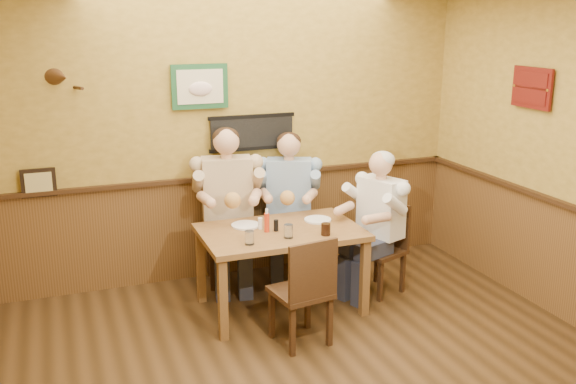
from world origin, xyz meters
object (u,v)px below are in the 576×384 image
Objects in this scene: hot_sauce_bottle at (267,222)px; water_glass_mid at (288,231)px; chair_back_left at (228,235)px; pepper_shaker at (276,225)px; chair_back_right at (289,229)px; chair_right_end at (379,249)px; diner_tan_shirt at (228,215)px; cola_tumbler at (326,229)px; dining_table at (281,239)px; water_glass_left at (249,238)px; diner_white_elder at (380,230)px; diner_blue_polo at (289,211)px; salt_shaker at (260,223)px; chair_near_side at (300,289)px.

water_glass_mid is at bearing -60.56° from hot_sauce_bottle.
pepper_shaker is (0.23, -0.77, 0.31)m from chair_back_left.
chair_right_end is at bearing -28.58° from chair_back_right.
diner_tan_shirt is 13.27× the size of cola_tumbler.
water_glass_left is (-0.37, -0.27, 0.15)m from dining_table.
diner_white_elder is 10.69× the size of water_glass_left.
diner_blue_polo is at bearing 86.50° from cola_tumbler.
cola_tumbler is 0.59m from salt_shaker.
diner_blue_polo is at bearing 62.29° from pepper_shaker.
dining_table is 1.03m from chair_right_end.
salt_shaker is (-1.16, 0.07, 0.18)m from diner_white_elder.
chair_back_right reaches higher than salt_shaker.
dining_table is 0.80m from diner_tan_shirt.
salt_shaker is (-1.16, 0.07, 0.37)m from chair_right_end.
diner_white_elder reaches higher than water_glass_left.
chair_near_side is at bearing -79.30° from chair_right_end.
chair_back_left is 0.70× the size of diner_tan_shirt.
chair_back_left reaches higher than chair_right_end.
chair_near_side reaches higher than water_glass_mid.
pepper_shaker is at bearing 100.77° from water_glass_mid.
diner_blue_polo is (0.65, 0.04, 0.17)m from chair_back_left.
diner_white_elder is 10.56× the size of water_glass_mid.
chair_right_end is at bearing 1.43° from hot_sauce_bottle.
cola_tumbler is at bearing -0.68° from water_glass_left.
chair_near_side is at bearing -82.50° from salt_shaker.
chair_near_side is 0.74× the size of diner_white_elder.
chair_right_end is 0.70× the size of diner_white_elder.
water_glass_mid is 0.21m from pepper_shaker.
chair_back_right is 0.70× the size of diner_blue_polo.
chair_back_right reaches higher than chair_right_end.
chair_near_side is (0.21, -1.38, -0.03)m from chair_back_left.
salt_shaker is 0.98× the size of pepper_shaker.
chair_right_end is at bearing 22.72° from cola_tumbler.
chair_back_right is at bearing -161.95° from diner_white_elder.
chair_near_side is at bearing -50.90° from water_glass_left.
salt_shaker is at bearing 135.54° from pepper_shaker.
diner_blue_polo is 13.13× the size of salt_shaker.
diner_tan_shirt is 0.68m from salt_shaker.
water_glass_mid is at bearing -65.43° from chair_back_left.
chair_right_end reaches higher than salt_shaker.
dining_table is 0.23m from hot_sauce_bottle.
hot_sauce_bottle is (-0.12, 0.21, 0.03)m from water_glass_mid.
water_glass_mid is 0.33m from cola_tumbler.
chair_back_left is at bearing 84.81° from water_glass_left.
chair_right_end is 1.45m from water_glass_left.
diner_blue_polo reaches higher than water_glass_mid.
pepper_shaker is (0.23, -0.77, 0.10)m from diner_tan_shirt.
diner_blue_polo reaches higher than cola_tumbler.
chair_back_left is 1.48m from diner_white_elder.
water_glass_left is (-0.09, -1.01, 0.11)m from diner_tan_shirt.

